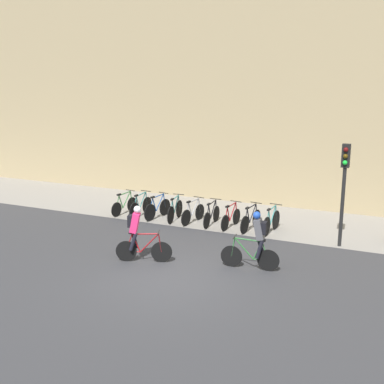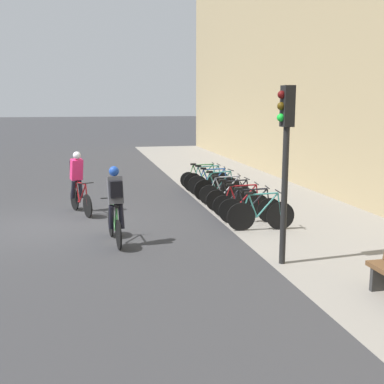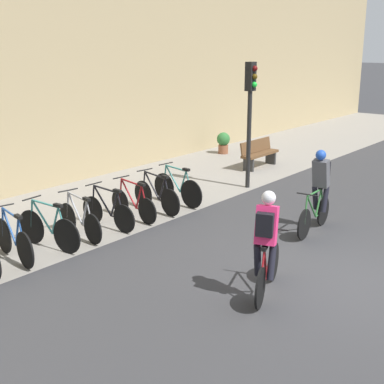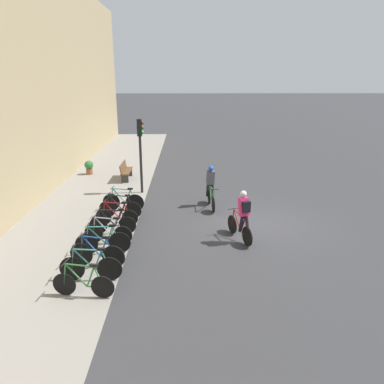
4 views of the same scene
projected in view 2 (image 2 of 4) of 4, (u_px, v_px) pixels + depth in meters
The scene contains 15 objects.
ground at pixel (47, 226), 12.33m from camera, with size 200.00×200.00×0.00m, color #333335.
kerb_strip at pixel (292, 213), 13.76m from camera, with size 44.00×4.50×0.01m, color gray.
building_facade at pixel (384, 27), 13.36m from camera, with size 44.00×0.60×10.41m, color tan.
cyclist_pink at pixel (78, 180), 13.72m from camera, with size 1.65×0.68×1.76m.
cyclist_grey at pixel (115, 203), 10.56m from camera, with size 1.74×0.48×1.77m.
parked_bike_0 at pixel (202, 178), 17.83m from camera, with size 0.46×1.59×0.94m.
parked_bike_1 at pixel (207, 180), 17.08m from camera, with size 0.46×1.70×0.98m.
parked_bike_2 at pixel (212, 184), 16.34m from camera, with size 0.46×1.65×0.98m.
parked_bike_3 at pixel (219, 188), 15.59m from camera, with size 0.46×1.69×0.98m.
parked_bike_4 at pixel (225, 193), 14.85m from camera, with size 0.46×1.62×0.95m.
parked_bike_5 at pixel (233, 197), 14.11m from camera, with size 0.46×1.63×0.95m.
parked_bike_6 at pixel (241, 203), 13.37m from camera, with size 0.46×1.60×0.94m.
parked_bike_7 at pixel (250, 208), 12.62m from camera, with size 0.46×1.68×0.96m.
parked_bike_8 at pixel (261, 214), 11.87m from camera, with size 0.46×1.70×0.99m.
traffic_light_pole at pixel (286, 142), 9.04m from camera, with size 0.26×0.30×3.44m.
Camera 2 is at (12.48, 1.05, 3.12)m, focal length 45.00 mm.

